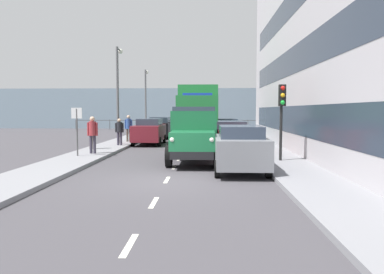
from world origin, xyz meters
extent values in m
plane|color=#423F44|center=(0.00, -10.57, 0.00)|extent=(80.00, 80.00, 0.00)
cube|color=gray|center=(-4.56, -10.57, 0.07)|extent=(2.18, 41.11, 0.15)
cube|color=gray|center=(4.56, -10.57, 0.07)|extent=(2.18, 41.11, 0.15)
cube|color=silver|center=(0.00, 5.67, 0.00)|extent=(0.12, 1.10, 0.01)
cube|color=silver|center=(0.00, 2.80, 0.00)|extent=(0.12, 1.10, 0.01)
cube|color=silver|center=(0.00, -0.17, 0.00)|extent=(0.12, 1.10, 0.01)
cube|color=silver|center=(0.00, -2.87, 0.00)|extent=(0.12, 1.10, 0.01)
cube|color=silver|center=(0.00, -5.22, 0.00)|extent=(0.12, 1.10, 0.01)
cube|color=silver|center=(0.00, -7.61, 0.00)|extent=(0.12, 1.10, 0.01)
cube|color=silver|center=(0.00, -10.42, 0.00)|extent=(0.12, 1.10, 0.01)
cube|color=silver|center=(0.00, -12.69, 0.00)|extent=(0.12, 1.10, 0.01)
cube|color=silver|center=(0.00, -15.28, 0.00)|extent=(0.12, 1.10, 0.01)
cube|color=silver|center=(0.00, -18.04, 0.00)|extent=(0.12, 1.10, 0.01)
cube|color=silver|center=(0.00, -20.57, 0.00)|extent=(0.12, 1.10, 0.01)
cube|color=silver|center=(0.00, -23.08, 0.00)|extent=(0.12, 1.10, 0.01)
cube|color=silver|center=(0.00, -25.91, 0.00)|extent=(0.12, 1.10, 0.01)
cube|color=silver|center=(0.00, -28.59, 0.00)|extent=(0.12, 1.10, 0.01)
cube|color=#B7B2B7|center=(-9.60, -7.69, 5.97)|extent=(7.89, 26.89, 11.94)
cube|color=#2D3847|center=(-5.68, -7.69, 1.80)|extent=(0.08, 22.86, 1.40)
cube|color=#2D3847|center=(-5.68, -7.69, 4.80)|extent=(0.08, 22.86, 1.40)
cube|color=#2D3847|center=(-5.68, -7.69, 7.80)|extent=(0.08, 22.86, 1.40)
cube|color=gray|center=(0.00, -34.12, 2.50)|extent=(80.00, 0.80, 5.00)
cylinder|color=#4C5156|center=(-14.00, -30.52, 0.60)|extent=(0.08, 0.08, 1.20)
cylinder|color=#4C5156|center=(-12.00, -30.52, 0.60)|extent=(0.08, 0.08, 1.20)
cylinder|color=#4C5156|center=(-10.00, -30.52, 0.60)|extent=(0.08, 0.08, 1.20)
cylinder|color=#4C5156|center=(-8.00, -30.52, 0.60)|extent=(0.08, 0.08, 1.20)
cylinder|color=#4C5156|center=(-6.00, -30.52, 0.60)|extent=(0.08, 0.08, 1.20)
cylinder|color=#4C5156|center=(-4.00, -30.52, 0.60)|extent=(0.08, 0.08, 1.20)
cylinder|color=#4C5156|center=(-2.00, -30.52, 0.60)|extent=(0.08, 0.08, 1.20)
cylinder|color=#4C5156|center=(0.00, -30.52, 0.60)|extent=(0.08, 0.08, 1.20)
cylinder|color=#4C5156|center=(2.00, -30.52, 0.60)|extent=(0.08, 0.08, 1.20)
cylinder|color=#4C5156|center=(4.00, -30.52, 0.60)|extent=(0.08, 0.08, 1.20)
cylinder|color=#4C5156|center=(6.00, -30.52, 0.60)|extent=(0.08, 0.08, 1.20)
cylinder|color=#4C5156|center=(8.00, -30.52, 0.60)|extent=(0.08, 0.08, 1.20)
cylinder|color=#4C5156|center=(10.00, -30.52, 0.60)|extent=(0.08, 0.08, 1.20)
cylinder|color=#4C5156|center=(12.00, -30.52, 0.60)|extent=(0.08, 0.08, 1.20)
cylinder|color=#4C5156|center=(14.00, -30.52, 0.60)|extent=(0.08, 0.08, 1.20)
cube|color=#4C5156|center=(0.00, -30.52, 1.12)|extent=(28.00, 0.08, 0.08)
cube|color=black|center=(-0.75, -4.55, 0.60)|extent=(1.64, 5.60, 0.30)
cube|color=#196038|center=(-0.75, -2.70, 1.10)|extent=(1.72, 1.90, 0.70)
cube|color=silver|center=(-0.75, -1.80, 1.07)|extent=(1.16, 0.08, 0.56)
sphere|color=white|center=(-1.48, -1.80, 1.20)|extent=(0.20, 0.20, 0.20)
sphere|color=white|center=(-0.01, -1.80, 1.20)|extent=(0.20, 0.20, 0.20)
cube|color=#196038|center=(-0.75, -4.21, 1.67)|extent=(1.93, 1.34, 1.15)
cube|color=#2D3847|center=(-0.75, -4.21, 2.15)|extent=(1.78, 1.23, 0.56)
cube|color=#2D2319|center=(-0.75, -5.89, 0.83)|extent=(2.10, 2.80, 0.16)
cube|color=black|center=(-1.76, -5.89, 1.15)|extent=(0.08, 2.80, 0.56)
cube|color=black|center=(0.26, -5.89, 1.15)|extent=(0.08, 2.80, 0.56)
cylinder|color=black|center=(-1.72, -2.87, 0.45)|extent=(0.24, 0.90, 0.90)
cylinder|color=black|center=(0.22, -2.87, 0.45)|extent=(0.24, 0.90, 0.90)
cylinder|color=black|center=(-1.72, -6.09, 0.45)|extent=(0.24, 0.90, 0.90)
cylinder|color=black|center=(0.22, -6.09, 0.45)|extent=(0.24, 0.90, 0.90)
cube|color=#1E7033|center=(-0.74, -10.07, 1.82)|extent=(2.40, 2.21, 2.60)
cube|color=#2D3847|center=(-0.74, -10.07, 2.39)|extent=(2.20, 2.04, 0.80)
cube|color=#1933B2|center=(-0.74, -10.07, 3.22)|extent=(1.75, 0.20, 0.16)
cube|color=#1E7033|center=(-0.74, -14.07, 2.37)|extent=(2.50, 5.95, 3.00)
cube|color=black|center=(-0.74, -13.13, 0.70)|extent=(2.00, 8.07, 0.36)
cylinder|color=black|center=(-1.89, -10.16, 0.52)|extent=(0.28, 1.04, 1.04)
cylinder|color=black|center=(0.41, -10.16, 0.52)|extent=(0.28, 1.04, 1.04)
cylinder|color=black|center=(-1.89, -13.77, 0.52)|extent=(0.28, 1.04, 1.04)
cylinder|color=black|center=(0.41, -13.77, 0.52)|extent=(0.28, 1.04, 1.04)
cylinder|color=black|center=(-1.89, -15.90, 0.52)|extent=(0.28, 1.04, 1.04)
cylinder|color=black|center=(0.41, -15.90, 0.52)|extent=(0.28, 1.04, 1.04)
cube|color=slate|center=(-2.52, -1.85, 0.80)|extent=(1.82, 3.91, 1.00)
cube|color=#2D3847|center=(-2.52, -1.65, 1.51)|extent=(1.49, 2.15, 0.42)
cylinder|color=black|center=(-1.66, -3.07, 0.30)|extent=(0.18, 0.60, 0.60)
cylinder|color=black|center=(-3.39, -3.07, 0.30)|extent=(0.18, 0.60, 0.60)
cylinder|color=black|center=(-1.66, -0.64, 0.30)|extent=(0.18, 0.60, 0.60)
cylinder|color=black|center=(-3.39, -0.64, 0.30)|extent=(0.18, 0.60, 0.60)
cube|color=#B21E1E|center=(-2.52, -7.63, 0.80)|extent=(1.80, 4.44, 1.00)
cube|color=#2D3847|center=(-2.52, -7.43, 1.51)|extent=(1.47, 2.44, 0.42)
cylinder|color=black|center=(-1.67, -9.00, 0.30)|extent=(0.18, 0.60, 0.60)
cylinder|color=black|center=(-3.38, -9.00, 0.30)|extent=(0.18, 0.60, 0.60)
cylinder|color=black|center=(-1.67, -6.25, 0.30)|extent=(0.18, 0.60, 0.60)
cylinder|color=black|center=(-3.38, -6.25, 0.30)|extent=(0.18, 0.60, 0.60)
cube|color=#1E6670|center=(-2.52, -13.13, 0.80)|extent=(1.84, 4.57, 1.00)
cube|color=#2D3847|center=(-2.52, -12.93, 1.51)|extent=(1.51, 2.51, 0.42)
cylinder|color=black|center=(-1.65, -14.54, 0.30)|extent=(0.18, 0.60, 0.60)
cylinder|color=black|center=(-3.40, -14.54, 0.30)|extent=(0.18, 0.60, 0.60)
cylinder|color=black|center=(-1.65, -11.71, 0.30)|extent=(0.18, 0.60, 0.60)
cylinder|color=black|center=(-3.40, -11.71, 0.30)|extent=(0.18, 0.60, 0.60)
cube|color=maroon|center=(2.52, -12.54, 0.80)|extent=(1.77, 4.21, 1.00)
cube|color=#2D3847|center=(2.52, -12.74, 1.51)|extent=(1.45, 2.31, 0.42)
cylinder|color=black|center=(1.68, -11.24, 0.30)|extent=(0.18, 0.60, 0.60)
cylinder|color=black|center=(3.36, -11.24, 0.30)|extent=(0.18, 0.60, 0.60)
cylinder|color=black|center=(1.68, -13.85, 0.30)|extent=(0.18, 0.60, 0.60)
cylinder|color=black|center=(3.36, -13.85, 0.30)|extent=(0.18, 0.60, 0.60)
cube|color=black|center=(2.52, -18.10, 0.80)|extent=(1.76, 4.25, 1.00)
cube|color=#2D3847|center=(2.52, -18.30, 1.51)|extent=(1.44, 2.34, 0.42)
cylinder|color=black|center=(1.69, -16.78, 0.30)|extent=(0.18, 0.60, 0.60)
cylinder|color=black|center=(3.36, -16.78, 0.30)|extent=(0.18, 0.60, 0.60)
cylinder|color=black|center=(1.69, -19.41, 0.30)|extent=(0.18, 0.60, 0.60)
cylinder|color=black|center=(3.36, -19.41, 0.30)|extent=(0.18, 0.60, 0.60)
cylinder|color=#383342|center=(4.24, -6.14, 0.59)|extent=(0.14, 0.14, 0.88)
cylinder|color=#383342|center=(4.42, -6.14, 0.59)|extent=(0.14, 0.14, 0.88)
cylinder|color=maroon|center=(4.33, -6.14, 1.38)|extent=(0.34, 0.34, 0.70)
cylinder|color=maroon|center=(4.11, -6.14, 1.35)|extent=(0.09, 0.09, 0.64)
cylinder|color=maroon|center=(4.55, -6.14, 1.35)|extent=(0.09, 0.09, 0.64)
sphere|color=tan|center=(4.33, -6.14, 1.85)|extent=(0.24, 0.24, 0.24)
cylinder|color=#4C473D|center=(4.93, -8.22, 0.58)|extent=(0.14, 0.14, 0.85)
cylinder|color=#4C473D|center=(5.11, -8.22, 0.58)|extent=(0.14, 0.14, 0.85)
cylinder|color=maroon|center=(5.02, -8.22, 1.34)|extent=(0.34, 0.34, 0.67)
cylinder|color=maroon|center=(4.80, -8.22, 1.31)|extent=(0.09, 0.09, 0.62)
cylinder|color=maroon|center=(5.24, -8.22, 1.31)|extent=(0.09, 0.09, 0.62)
sphere|color=tan|center=(5.02, -8.22, 1.79)|extent=(0.23, 0.23, 0.23)
cylinder|color=#383342|center=(3.95, -10.49, 0.54)|extent=(0.14, 0.14, 0.79)
cylinder|color=#383342|center=(4.13, -10.49, 0.54)|extent=(0.14, 0.14, 0.79)
cylinder|color=black|center=(4.04, -10.49, 1.25)|extent=(0.34, 0.34, 0.62)
cylinder|color=black|center=(3.82, -10.49, 1.22)|extent=(0.09, 0.09, 0.57)
cylinder|color=black|center=(4.26, -10.49, 1.22)|extent=(0.09, 0.09, 0.57)
sphere|color=tan|center=(4.04, -10.49, 1.67)|extent=(0.21, 0.21, 0.21)
cylinder|color=#4C473D|center=(3.95, -13.11, 0.58)|extent=(0.14, 0.14, 0.87)
cylinder|color=#4C473D|center=(4.13, -13.11, 0.58)|extent=(0.14, 0.14, 0.87)
cylinder|color=#2D4C8C|center=(4.04, -13.11, 1.36)|extent=(0.34, 0.34, 0.69)
cylinder|color=#2D4C8C|center=(3.82, -13.11, 1.33)|extent=(0.09, 0.09, 0.63)
cylinder|color=#2D4C8C|center=(4.26, -13.11, 1.33)|extent=(0.09, 0.09, 0.63)
sphere|color=tan|center=(4.04, -13.11, 1.83)|extent=(0.24, 0.24, 0.24)
cylinder|color=black|center=(-4.44, -3.99, 1.75)|extent=(0.12, 0.12, 3.20)
cube|color=black|center=(-4.44, -3.85, 2.90)|extent=(0.28, 0.24, 0.90)
sphere|color=red|center=(-4.44, -3.73, 3.20)|extent=(0.18, 0.18, 0.18)
sphere|color=orange|center=(-4.44, -3.73, 2.90)|extent=(0.18, 0.18, 0.18)
sphere|color=green|center=(-4.44, -3.73, 2.60)|extent=(0.18, 0.18, 0.18)
cylinder|color=#59595B|center=(4.37, -11.54, 3.22)|extent=(0.16, 0.16, 6.13)
cylinder|color=#59595B|center=(4.37, -11.99, 6.18)|extent=(0.10, 0.90, 0.10)
sphere|color=silver|center=(4.37, -12.44, 6.13)|extent=(0.32, 0.32, 0.32)
cylinder|color=#59595B|center=(4.53, -23.11, 3.13)|extent=(0.16, 0.16, 5.96)
cylinder|color=#59595B|center=(4.53, -23.56, 6.01)|extent=(0.10, 0.90, 0.10)
sphere|color=silver|center=(4.53, -24.01, 5.96)|extent=(0.32, 0.32, 0.32)
cylinder|color=#4C4C4C|center=(4.75, -5.17, 1.25)|extent=(0.07, 0.07, 2.20)
cube|color=silver|center=(4.75, -5.17, 2.15)|extent=(0.50, 0.04, 0.50)
camera|label=1|loc=(-1.31, 11.69, 2.28)|focal=34.35mm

